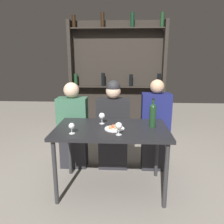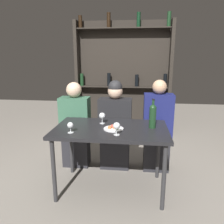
{
  "view_description": "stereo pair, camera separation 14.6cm",
  "coord_description": "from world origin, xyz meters",
  "px_view_note": "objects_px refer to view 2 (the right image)",
  "views": [
    {
      "loc": [
        0.13,
        -2.27,
        1.5
      ],
      "look_at": [
        0.0,
        0.11,
        0.9
      ],
      "focal_mm": 35.0,
      "sensor_mm": 36.0,
      "label": 1
    },
    {
      "loc": [
        0.27,
        -2.26,
        1.5
      ],
      "look_at": [
        0.0,
        0.11,
        0.9
      ],
      "focal_mm": 35.0,
      "sensor_mm": 36.0,
      "label": 2
    }
  ],
  "objects_px": {
    "food_plate_0": "(113,128)",
    "seated_person_right": "(157,129)",
    "wine_glass_2": "(70,126)",
    "seated_person_center": "(115,128)",
    "seated_person_left": "(76,128)",
    "wine_glass_0": "(102,116)",
    "wine_bottle": "(153,115)",
    "wine_glass_1": "(117,126)"
  },
  "relations": [
    {
      "from": "seated_person_left",
      "to": "seated_person_center",
      "type": "relative_size",
      "value": 0.97
    },
    {
      "from": "wine_bottle",
      "to": "seated_person_left",
      "type": "height_order",
      "value": "seated_person_left"
    },
    {
      "from": "seated_person_center",
      "to": "seated_person_right",
      "type": "xyz_separation_m",
      "value": [
        0.56,
        0.0,
        -0.0
      ]
    },
    {
      "from": "wine_bottle",
      "to": "seated_person_left",
      "type": "relative_size",
      "value": 0.27
    },
    {
      "from": "wine_bottle",
      "to": "wine_glass_0",
      "type": "xyz_separation_m",
      "value": [
        -0.57,
        0.09,
        -0.05
      ]
    },
    {
      "from": "wine_bottle",
      "to": "food_plate_0",
      "type": "xyz_separation_m",
      "value": [
        -0.42,
        -0.1,
        -0.13
      ]
    },
    {
      "from": "wine_glass_1",
      "to": "food_plate_0",
      "type": "height_order",
      "value": "wine_glass_1"
    },
    {
      "from": "seated_person_center",
      "to": "seated_person_right",
      "type": "distance_m",
      "value": 0.56
    },
    {
      "from": "wine_bottle",
      "to": "wine_glass_0",
      "type": "height_order",
      "value": "wine_bottle"
    },
    {
      "from": "wine_glass_2",
      "to": "food_plate_0",
      "type": "relative_size",
      "value": 0.52
    },
    {
      "from": "wine_glass_1",
      "to": "food_plate_0",
      "type": "bearing_deg",
      "value": 106.45
    },
    {
      "from": "seated_person_left",
      "to": "seated_person_center",
      "type": "bearing_deg",
      "value": 0.0
    },
    {
      "from": "wine_glass_0",
      "to": "wine_bottle",
      "type": "bearing_deg",
      "value": -9.1
    },
    {
      "from": "wine_glass_0",
      "to": "food_plate_0",
      "type": "xyz_separation_m",
      "value": [
        0.15,
        -0.19,
        -0.08
      ]
    },
    {
      "from": "seated_person_right",
      "to": "wine_bottle",
      "type": "bearing_deg",
      "value": -102.53
    },
    {
      "from": "seated_person_right",
      "to": "wine_glass_0",
      "type": "bearing_deg",
      "value": -150.56
    },
    {
      "from": "wine_glass_2",
      "to": "seated_person_right",
      "type": "relative_size",
      "value": 0.09
    },
    {
      "from": "food_plate_0",
      "to": "seated_person_right",
      "type": "bearing_deg",
      "value": 47.67
    },
    {
      "from": "wine_glass_1",
      "to": "seated_person_left",
      "type": "bearing_deg",
      "value": 130.58
    },
    {
      "from": "wine_glass_1",
      "to": "seated_person_right",
      "type": "bearing_deg",
      "value": 57.68
    },
    {
      "from": "wine_glass_0",
      "to": "food_plate_0",
      "type": "bearing_deg",
      "value": -51.73
    },
    {
      "from": "wine_glass_1",
      "to": "food_plate_0",
      "type": "distance_m",
      "value": 0.2
    },
    {
      "from": "wine_glass_0",
      "to": "seated_person_center",
      "type": "xyz_separation_m",
      "value": [
        0.11,
        0.38,
        -0.26
      ]
    },
    {
      "from": "wine_glass_2",
      "to": "seated_person_right",
      "type": "bearing_deg",
      "value": 37.79
    },
    {
      "from": "wine_bottle",
      "to": "seated_person_center",
      "type": "relative_size",
      "value": 0.26
    },
    {
      "from": "wine_glass_2",
      "to": "food_plate_0",
      "type": "height_order",
      "value": "wine_glass_2"
    },
    {
      "from": "seated_person_left",
      "to": "seated_person_right",
      "type": "distance_m",
      "value": 1.11
    },
    {
      "from": "wine_glass_0",
      "to": "wine_glass_2",
      "type": "height_order",
      "value": "wine_glass_0"
    },
    {
      "from": "wine_glass_0",
      "to": "wine_glass_1",
      "type": "relative_size",
      "value": 1.0
    },
    {
      "from": "seated_person_center",
      "to": "seated_person_right",
      "type": "bearing_deg",
      "value": 0.0
    },
    {
      "from": "wine_glass_0",
      "to": "seated_person_left",
      "type": "relative_size",
      "value": 0.11
    },
    {
      "from": "wine_glass_0",
      "to": "food_plate_0",
      "type": "relative_size",
      "value": 0.61
    },
    {
      "from": "wine_glass_1",
      "to": "seated_person_center",
      "type": "distance_m",
      "value": 0.8
    },
    {
      "from": "wine_bottle",
      "to": "wine_glass_1",
      "type": "xyz_separation_m",
      "value": [
        -0.37,
        -0.27,
        -0.05
      ]
    },
    {
      "from": "wine_glass_2",
      "to": "seated_person_center",
      "type": "xyz_separation_m",
      "value": [
        0.38,
        0.73,
        -0.25
      ]
    },
    {
      "from": "food_plate_0",
      "to": "seated_person_left",
      "type": "height_order",
      "value": "seated_person_left"
    },
    {
      "from": "seated_person_center",
      "to": "wine_glass_2",
      "type": "bearing_deg",
      "value": -117.7
    },
    {
      "from": "seated_person_left",
      "to": "wine_glass_0",
      "type": "bearing_deg",
      "value": -41.16
    },
    {
      "from": "wine_bottle",
      "to": "wine_glass_2",
      "type": "bearing_deg",
      "value": -162.72
    },
    {
      "from": "wine_bottle",
      "to": "food_plate_0",
      "type": "relative_size",
      "value": 1.49
    },
    {
      "from": "wine_glass_2",
      "to": "seated_person_right",
      "type": "distance_m",
      "value": 1.22
    },
    {
      "from": "wine_glass_0",
      "to": "seated_person_center",
      "type": "bearing_deg",
      "value": 73.42
    }
  ]
}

